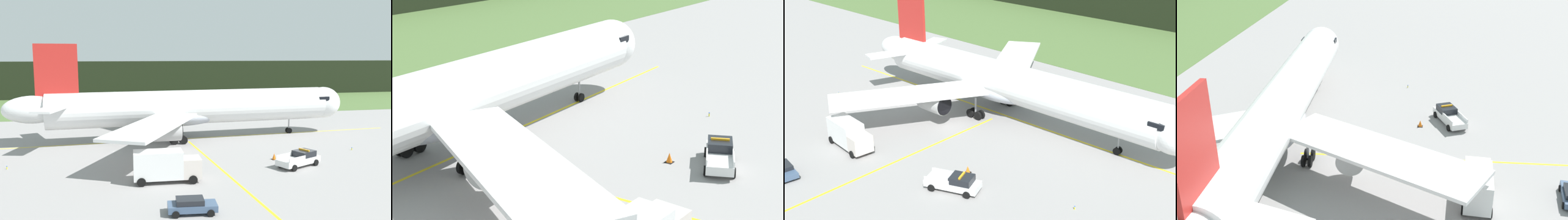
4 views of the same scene
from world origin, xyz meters
TOP-DOWN VIEW (x-y plane):
  - ground at (0.00, 0.00)m, footprint 320.00×320.00m
  - taxiway_centerline_main at (3.33, 8.23)m, footprint 69.35×3.72m
  - airliner at (2.59, 8.20)m, footprint 53.21×42.36m
  - ops_pickup_truck at (12.27, -9.89)m, footprint 6.05×4.25m
  - apron_cone at (10.57, -6.46)m, footprint 0.64×0.64m
  - taxiway_edge_light_east at (23.02, -4.04)m, footprint 0.12×0.12m

SIDE VIEW (x-z plane):
  - ground at x=0.00m, z-range 0.00..0.00m
  - taxiway_centerline_main at x=3.33m, z-range 0.00..0.01m
  - taxiway_edge_light_east at x=23.02m, z-range 0.02..0.42m
  - apron_cone at x=10.57m, z-range -0.01..0.79m
  - ops_pickup_truck at x=12.27m, z-range -0.06..1.88m
  - airliner at x=2.59m, z-range -2.44..12.09m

